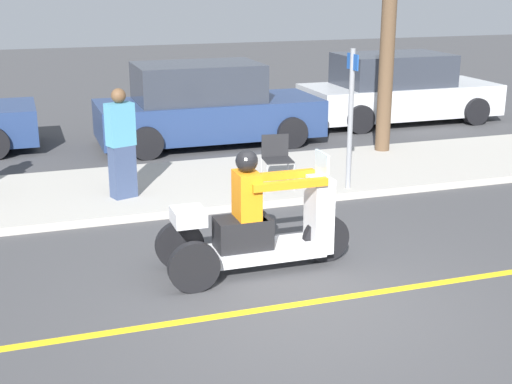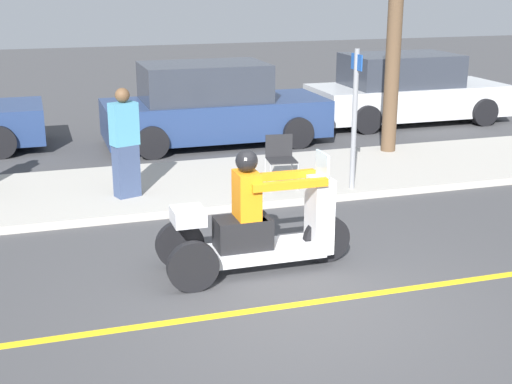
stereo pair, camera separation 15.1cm
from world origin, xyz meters
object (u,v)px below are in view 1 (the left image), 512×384
Objects in this scene: motorcycle_trike at (257,228)px; parked_car_lot_center at (206,107)px; tree_trunk at (387,57)px; street_sign at (351,114)px; folding_chair_set_back at (277,155)px; parked_car_lot_right at (397,90)px; spectator_with_child at (121,146)px.

parked_car_lot_center reaches higher than motorcycle_trike.
tree_trunk is 1.63× the size of street_sign.
parked_car_lot_right reaches higher than folding_chair_set_back.
motorcycle_trike is 0.50× the size of parked_car_lot_right.
parked_car_lot_center is at bearing 106.10° from street_sign.
motorcycle_trike is at bearing -114.24° from folding_chair_set_back.
tree_trunk reaches higher than parked_car_lot_right.
folding_chair_set_back is at bearing -135.90° from parked_car_lot_right.
street_sign is (-1.76, -2.15, -0.59)m from tree_trunk.
tree_trunk is at bearing 48.02° from motorcycle_trike.
street_sign reaches higher than spectator_with_child.
street_sign is at bearing -10.64° from spectator_with_child.
parked_car_lot_right is at bearing 53.88° from street_sign.
parked_car_lot_center is (-0.18, 3.76, 0.16)m from folding_chair_set_back.
parked_car_lot_center is at bearing 92.81° from folding_chair_set_back.
motorcycle_trike is 3.30m from spectator_with_child.
folding_chair_set_back is 1.34m from street_sign.
street_sign reaches higher than parked_car_lot_center.
folding_chair_set_back is at bearing -3.95° from spectator_with_child.
spectator_with_child is at bearing -121.99° from parked_car_lot_center.
spectator_with_child reaches higher than parked_car_lot_right.
tree_trunk is (5.23, 1.50, 0.98)m from spectator_with_child.
tree_trunk reaches higher than street_sign.
spectator_with_child is 2.04× the size of folding_chair_set_back.
motorcycle_trike is 1.39× the size of spectator_with_child.
parked_car_lot_right is 2.11× the size of street_sign.
tree_trunk is at bearing 30.69° from folding_chair_set_back.
parked_car_lot_center reaches higher than folding_chair_set_back.
folding_chair_set_back is 3.50m from tree_trunk.
tree_trunk is 2.84m from street_sign.
motorcycle_trike is at bearing -131.98° from tree_trunk.
folding_chair_set_back is 3.77m from parked_car_lot_center.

